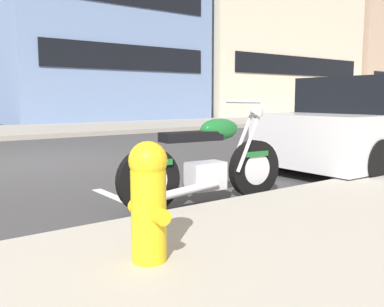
{
  "coord_description": "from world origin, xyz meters",
  "views": [
    {
      "loc": [
        -2.17,
        -7.72,
        1.15
      ],
      "look_at": [
        0.52,
        -4.09,
        0.56
      ],
      "focal_mm": 39.63,
      "sensor_mm": 36.0,
      "label": 1
    }
  ],
  "objects": [
    {
      "name": "parked_motorcycle",
      "position": [
        0.67,
        -4.17,
        0.44
      ],
      "size": [
        2.04,
        0.62,
        1.13
      ],
      "rotation": [
        0.0,
        0.0,
        -0.09
      ],
      "color": "black",
      "rests_on": "ground"
    },
    {
      "name": "parking_stall_stripe",
      "position": [
        0.0,
        -3.85,
        0.0
      ],
      "size": [
        0.12,
        2.2,
        0.01
      ],
      "primitive_type": "cube",
      "color": "silver",
      "rests_on": "ground"
    },
    {
      "name": "parked_car_behind_motorcycle",
      "position": [
        4.48,
        -3.9,
        0.7
      ],
      "size": [
        4.12,
        1.86,
        1.48
      ],
      "rotation": [
        0.0,
        0.0,
        -0.01
      ],
      "color": "silver",
      "rests_on": "ground"
    },
    {
      "name": "ground_plane",
      "position": [
        0.0,
        0.0,
        0.0
      ],
      "size": [
        260.0,
        260.0,
        0.0
      ],
      "primitive_type": "plane",
      "color": "#3D3D3F"
    },
    {
      "name": "townhouse_far_uphill",
      "position": [
        31.15,
        14.56,
        5.77
      ],
      "size": [
        10.62,
        10.69,
        11.54
      ],
      "color": "tan",
      "rests_on": "ground"
    },
    {
      "name": "sidewalk_far_curb",
      "position": [
        12.0,
        6.95,
        0.07
      ],
      "size": [
        120.0,
        5.0,
        0.14
      ],
      "primitive_type": "cube",
      "color": "gray",
      "rests_on": "ground"
    },
    {
      "name": "townhouse_corner_block",
      "position": [
        18.67,
        15.0,
        7.0
      ],
      "size": [
        12.87,
        11.56,
        14.01
      ],
      "color": "beige",
      "rests_on": "ground"
    },
    {
      "name": "fire_hydrant",
      "position": [
        -0.86,
        -5.51,
        0.54
      ],
      "size": [
        0.24,
        0.36,
        0.76
      ],
      "color": "gold",
      "rests_on": "sidewalk_near_curb"
    }
  ]
}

